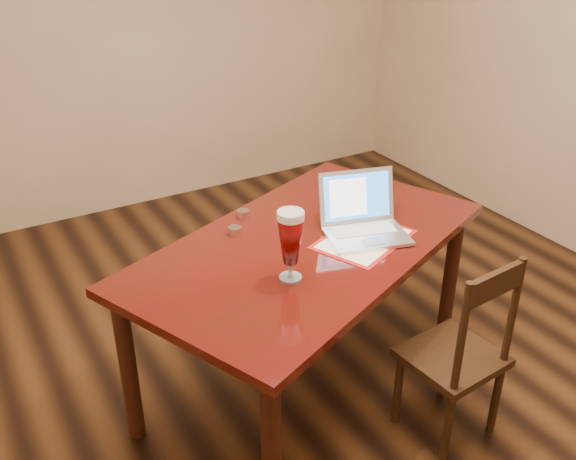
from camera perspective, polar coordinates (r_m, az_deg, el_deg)
ground at (r=3.33m, az=2.54°, el=-13.28°), size 5.00×5.00×0.00m
room_shell at (r=2.55m, az=3.40°, el=18.17°), size 4.51×5.01×2.71m
dining_table at (r=2.92m, az=1.85°, el=-2.57°), size 1.93×1.53×1.10m
dining_chair at (r=2.89m, az=14.93°, el=-10.70°), size 0.42×0.40×0.91m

